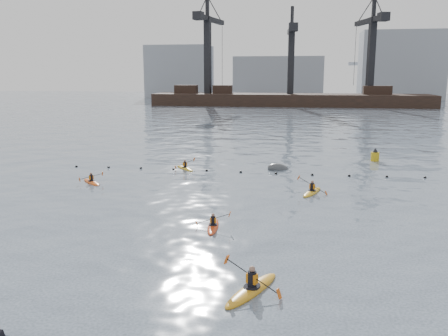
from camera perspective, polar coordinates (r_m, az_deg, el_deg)
The scene contains 11 objects.
ground at distance 19.00m, azimuth -0.52°, elevation -14.56°, with size 400.00×400.00×0.00m, color #384751.
float_line at distance 40.39m, azimuth 4.16°, elevation -0.55°, with size 33.24×0.73×0.24m.
barge_pier at distance 127.05m, azimuth 7.84°, elevation 8.28°, with size 72.00×19.30×29.50m.
skyline at distance 167.14m, azimuth 9.13°, elevation 11.46°, with size 141.00×28.00×22.00m.
kayaker_0 at distance 26.18m, azimuth -1.32°, elevation -6.97°, with size 1.96×2.90×1.03m.
kayaker_1 at distance 18.95m, azimuth 3.37°, elevation -14.28°, with size 2.37×3.65×1.38m.
kayaker_2 at distance 38.06m, azimuth -15.66°, elevation -1.59°, with size 2.45×2.43×0.92m.
kayaker_3 at distance 34.11m, azimuth 10.54°, elevation -2.80°, with size 2.16×3.25×1.29m.
kayaker_5 at distance 42.12m, azimuth -4.72°, elevation 0.02°, with size 2.29×2.58×1.03m.
mooring_buoy at distance 42.12m, azimuth 6.56°, elevation -0.14°, with size 2.05×1.21×1.03m, color #373A3C.
nav_buoy at distance 48.00m, azimuth 17.70°, elevation 1.33°, with size 0.80×0.80×1.45m.
Camera 1 is at (2.89, -16.86, 8.28)m, focal length 38.00 mm.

